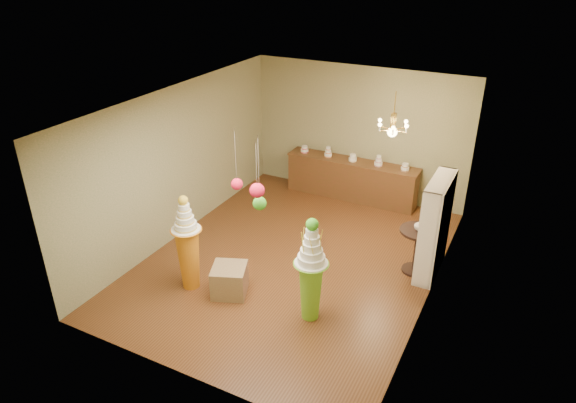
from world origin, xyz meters
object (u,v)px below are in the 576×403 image
at_px(pedestal_orange, 188,251).
at_px(sideboard, 351,179).
at_px(round_table, 417,245).
at_px(pedestal_green, 311,278).

xyz_separation_m(pedestal_orange, sideboard, (1.21, 4.51, -0.23)).
distance_m(pedestal_orange, round_table, 3.98).
bearing_deg(round_table, pedestal_green, -119.65).
bearing_deg(pedestal_green, round_table, 60.35).
relative_size(pedestal_green, sideboard, 0.58).
height_order(pedestal_orange, round_table, pedestal_orange).
xyz_separation_m(pedestal_green, sideboard, (-0.96, 4.32, -0.26)).
height_order(sideboard, round_table, sideboard).
bearing_deg(sideboard, pedestal_green, -77.52).
xyz_separation_m(pedestal_green, pedestal_orange, (-2.17, -0.19, -0.03)).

